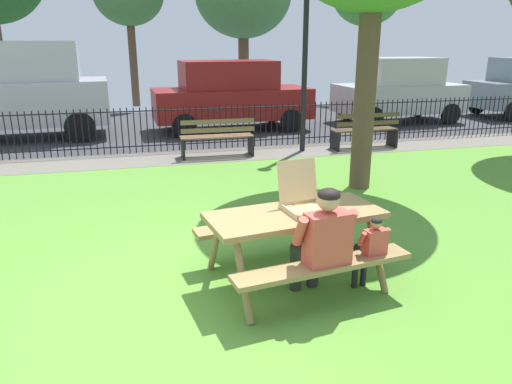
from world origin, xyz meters
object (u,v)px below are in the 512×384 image
(parked_car_right, at_px, (231,95))
(park_bench_right, at_px, (365,131))
(picnic_table_foreground, at_px, (295,228))
(child_at_table, at_px, (370,247))
(parked_car_center, at_px, (11,88))
(park_bench_center, at_px, (217,138))
(lamp_post_walkway, at_px, (305,39))
(pizza_box_open, at_px, (304,201))
(adult_at_table, at_px, (322,240))
(parked_car_far_right, at_px, (399,90))

(parked_car_right, bearing_deg, park_bench_right, -51.95)
(picnic_table_foreground, height_order, parked_car_right, parked_car_right)
(child_at_table, height_order, park_bench_right, park_bench_right)
(parked_car_right, bearing_deg, picnic_table_foreground, -97.47)
(picnic_table_foreground, height_order, parked_car_center, parked_car_center)
(park_bench_center, distance_m, lamp_post_walkway, 2.90)
(pizza_box_open, relative_size, child_at_table, 0.67)
(child_at_table, bearing_deg, park_bench_center, 93.71)
(adult_at_table, height_order, lamp_post_walkway, lamp_post_walkway)
(pizza_box_open, bearing_deg, picnic_table_foreground, -149.02)
(child_at_table, relative_size, park_bench_center, 0.52)
(parked_car_right, relative_size, parked_car_far_right, 1.13)
(pizza_box_open, bearing_deg, park_bench_center, 88.93)
(child_at_table, xyz_separation_m, parked_car_right, (0.57, 9.62, 0.50))
(child_at_table, height_order, park_bench_center, park_bench_center)
(picnic_table_foreground, relative_size, parked_car_far_right, 0.50)
(park_bench_center, bearing_deg, parked_car_center, 145.14)
(lamp_post_walkway, bearing_deg, park_bench_center, -177.51)
(child_at_table, bearing_deg, pizza_box_open, 135.27)
(picnic_table_foreground, height_order, adult_at_table, adult_at_table)
(child_at_table, bearing_deg, adult_at_table, -175.00)
(parked_car_far_right, bearing_deg, lamp_post_walkway, -143.46)
(park_bench_center, bearing_deg, lamp_post_walkway, 2.49)
(adult_at_table, distance_m, parked_car_far_right, 11.63)
(lamp_post_walkway, relative_size, parked_car_far_right, 1.04)
(parked_car_right, distance_m, parked_car_far_right, 5.35)
(parked_car_center, height_order, parked_car_far_right, parked_car_center)
(picnic_table_foreground, relative_size, pizza_box_open, 3.57)
(pizza_box_open, distance_m, parked_car_right, 9.17)
(pizza_box_open, relative_size, parked_car_far_right, 0.14)
(park_bench_center, xyz_separation_m, parked_car_right, (0.98, 3.29, 0.59))
(adult_at_table, xyz_separation_m, parked_car_far_right, (6.46, 9.67, 0.35))
(picnic_table_foreground, height_order, lamp_post_walkway, lamp_post_walkway)
(pizza_box_open, distance_m, parked_car_far_right, 11.15)
(adult_at_table, xyz_separation_m, child_at_table, (0.54, 0.05, -0.15))
(picnic_table_foreground, height_order, park_bench_right, park_bench_right)
(adult_at_table, xyz_separation_m, parked_car_right, (1.11, 9.66, 0.35))
(lamp_post_walkway, relative_size, parked_car_right, 0.92)
(park_bench_right, relative_size, parked_car_right, 0.36)
(park_bench_center, distance_m, parked_car_right, 3.48)
(parked_car_center, relative_size, parked_car_right, 1.08)
(park_bench_right, xyz_separation_m, parked_car_right, (-2.57, 3.29, 0.59))
(pizza_box_open, bearing_deg, lamp_post_walkway, 70.20)
(parked_car_right, height_order, parked_car_far_right, parked_car_far_right)
(parked_car_center, bearing_deg, child_at_table, -61.93)
(park_bench_center, height_order, parked_car_center, parked_car_center)
(park_bench_center, distance_m, parked_car_center, 5.82)
(adult_at_table, bearing_deg, lamp_post_walkway, 71.66)
(parked_car_center, bearing_deg, park_bench_right, -21.67)
(pizza_box_open, xyz_separation_m, parked_car_right, (1.09, 9.10, 0.14))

